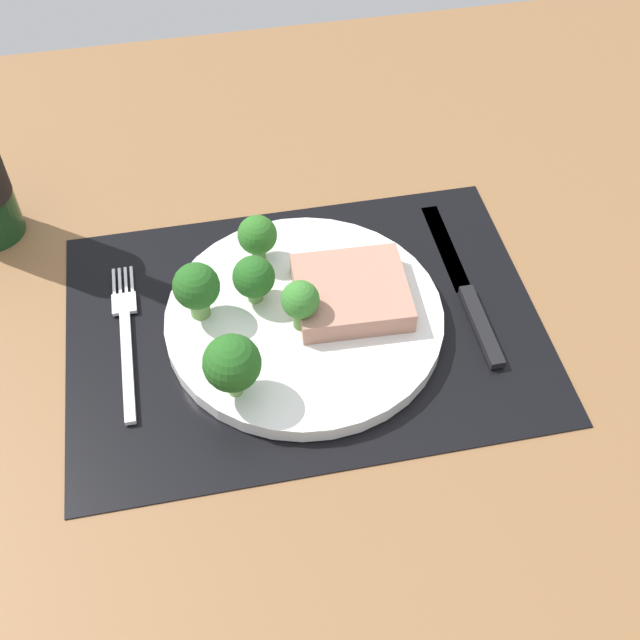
{
  "coord_description": "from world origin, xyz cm",
  "views": [
    {
      "loc": [
        -8.23,
        -49.49,
        60.54
      ],
      "look_at": [
        1.31,
        -1.16,
        1.9
      ],
      "focal_mm": 45.09,
      "sensor_mm": 36.0,
      "label": 1
    }
  ],
  "objects_px": {
    "steak": "(351,292)",
    "knife": "(467,293)",
    "plate": "(304,318)",
    "fork": "(126,337)"
  },
  "relations": [
    {
      "from": "steak",
      "to": "fork",
      "type": "height_order",
      "value": "steak"
    },
    {
      "from": "plate",
      "to": "steak",
      "type": "relative_size",
      "value": 2.51
    },
    {
      "from": "steak",
      "to": "knife",
      "type": "xyz_separation_m",
      "value": [
        0.12,
        -0.0,
        -0.02
      ]
    },
    {
      "from": "steak",
      "to": "fork",
      "type": "bearing_deg",
      "value": 178.18
    },
    {
      "from": "plate",
      "to": "knife",
      "type": "distance_m",
      "value": 0.17
    },
    {
      "from": "plate",
      "to": "steak",
      "type": "bearing_deg",
      "value": 8.64
    },
    {
      "from": "plate",
      "to": "fork",
      "type": "bearing_deg",
      "value": 175.26
    },
    {
      "from": "knife",
      "to": "steak",
      "type": "bearing_deg",
      "value": -178.46
    },
    {
      "from": "plate",
      "to": "knife",
      "type": "bearing_deg",
      "value": 1.82
    },
    {
      "from": "steak",
      "to": "knife",
      "type": "relative_size",
      "value": 0.47
    }
  ]
}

